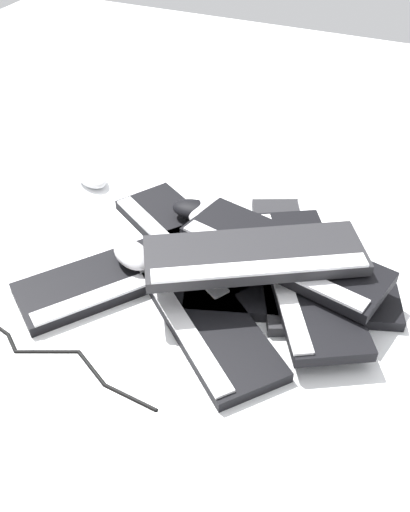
% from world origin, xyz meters
% --- Properties ---
extents(ground_plane, '(3.20, 3.20, 0.00)m').
position_xyz_m(ground_plane, '(0.00, 0.00, 0.00)').
color(ground_plane, white).
extents(keyboard_0, '(0.40, 0.43, 0.03)m').
position_xyz_m(keyboard_0, '(0.15, 0.08, 0.01)').
color(keyboard_0, black).
rests_on(keyboard_0, ground).
extents(keyboard_1, '(0.28, 0.46, 0.03)m').
position_xyz_m(keyboard_1, '(0.03, 0.23, 0.01)').
color(keyboard_1, black).
rests_on(keyboard_1, ground).
extents(keyboard_2, '(0.46, 0.32, 0.03)m').
position_xyz_m(keyboard_2, '(-0.08, 0.20, 0.01)').
color(keyboard_2, '#232326').
rests_on(keyboard_2, ground).
extents(keyboard_3, '(0.36, 0.45, 0.03)m').
position_xyz_m(keyboard_3, '(-0.05, -0.04, 0.01)').
color(keyboard_3, black).
rests_on(keyboard_3, ground).
extents(keyboard_4, '(0.44, 0.38, 0.03)m').
position_xyz_m(keyboard_4, '(0.12, -0.12, 0.01)').
color(keyboard_4, black).
rests_on(keyboard_4, ground).
extents(keyboard_5, '(0.46, 0.35, 0.03)m').
position_xyz_m(keyboard_5, '(0.00, 0.25, 0.04)').
color(keyboard_5, black).
rests_on(keyboard_5, keyboard_2).
extents(keyboard_6, '(0.25, 0.46, 0.03)m').
position_xyz_m(keyboard_6, '(-0.02, 0.19, 0.07)').
color(keyboard_6, black).
rests_on(keyboard_6, keyboard_5).
extents(keyboard_7, '(0.35, 0.46, 0.03)m').
position_xyz_m(keyboard_7, '(0.05, 0.15, 0.10)').
color(keyboard_7, '#232326').
rests_on(keyboard_7, keyboard_6).
extents(mouse_0, '(0.08, 0.12, 0.04)m').
position_xyz_m(mouse_0, '(-0.12, -0.06, 0.05)').
color(mouse_0, black).
rests_on(mouse_0, keyboard_3).
extents(mouse_1, '(0.11, 0.07, 0.04)m').
position_xyz_m(mouse_1, '(-0.12, -0.03, 0.05)').
color(mouse_1, '#B7B7BC').
rests_on(mouse_1, keyboard_3).
extents(mouse_2, '(0.11, 0.13, 0.04)m').
position_xyz_m(mouse_2, '(-0.18, -0.39, 0.02)').
color(mouse_2, silver).
rests_on(mouse_2, ground).
extents(mouse_3, '(0.11, 0.13, 0.04)m').
position_xyz_m(mouse_3, '(0.09, -0.11, 0.05)').
color(mouse_3, '#B7B7BC').
rests_on(mouse_3, keyboard_4).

